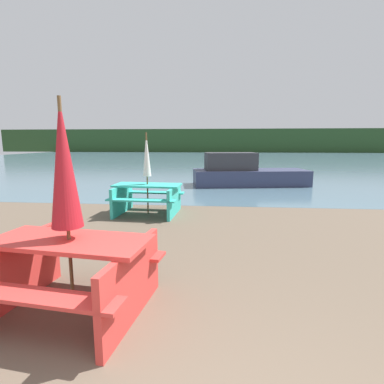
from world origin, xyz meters
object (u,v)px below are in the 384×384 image
Objects in this scene: boat at (245,173)px; picnic_table_red at (71,268)px; picnic_table_teal at (148,196)px; umbrella_crimson at (64,165)px; umbrella_white at (147,156)px.

picnic_table_red is at bearing -114.03° from boat.
umbrella_crimson is (0.24, -4.36, 1.11)m from picnic_table_teal.
umbrella_white reaches higher than boat.
umbrella_white is at bearing -127.05° from boat.
picnic_table_red is 0.90× the size of umbrella_white.
picnic_table_red is 0.81× the size of umbrella_crimson.
umbrella_white is 4.36m from umbrella_crimson.
picnic_table_red is 1.09m from umbrella_crimson.
umbrella_white is (-0.24, 4.36, 0.98)m from picnic_table_red.
picnic_table_teal is 4.50m from umbrella_crimson.
umbrella_crimson reaches higher than boat.
picnic_table_teal is at bearing 93.12° from picnic_table_red.
umbrella_white is at bearing -75.96° from picnic_table_teal.
picnic_table_teal is (-0.24, 4.36, -0.02)m from picnic_table_red.
picnic_table_teal is 6.02m from boat.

